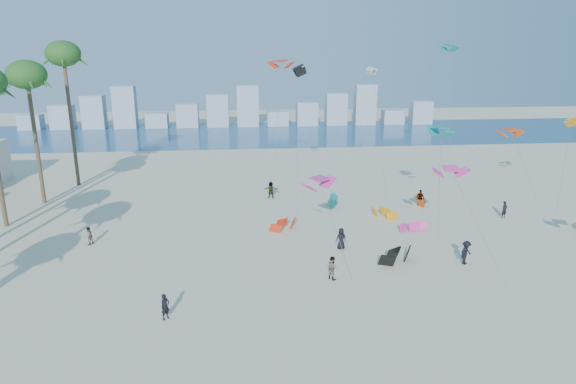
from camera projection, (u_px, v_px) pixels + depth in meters
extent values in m
plane|color=beige|center=(262.00, 363.00, 25.61)|extent=(220.00, 220.00, 0.00)
plane|color=navy|center=(242.00, 134.00, 94.42)|extent=(220.00, 220.00, 0.00)
imported|color=black|center=(165.00, 307.00, 29.57)|extent=(0.69, 0.70, 1.62)
imported|color=gray|center=(332.00, 268.00, 34.79)|extent=(1.00, 1.04, 1.68)
imported|color=black|center=(341.00, 239.00, 40.02)|extent=(0.91, 0.65, 1.75)
imported|color=gray|center=(420.00, 198.00, 51.17)|extent=(0.91, 1.03, 1.67)
imported|color=black|center=(466.00, 253.00, 37.13)|extent=(1.37, 1.25, 1.84)
imported|color=gray|center=(271.00, 190.00, 53.77)|extent=(1.74, 0.87, 1.79)
imported|color=black|center=(504.00, 210.00, 47.36)|extent=(0.70, 0.58, 1.66)
imported|color=gray|center=(89.00, 236.00, 40.92)|extent=(0.89, 0.93, 1.52)
cylinder|color=#595959|center=(336.00, 229.00, 35.32)|extent=(1.96, 3.35, 6.57)
cylinder|color=#595959|center=(439.00, 183.00, 42.61)|extent=(1.42, 4.78, 8.95)
cylinder|color=#595959|center=(528.00, 176.00, 46.72)|extent=(2.30, 3.96, 8.19)
cylinder|color=#595959|center=(297.00, 142.00, 47.74)|extent=(0.67, 5.20, 13.91)
cylinder|color=#595959|center=(380.00, 136.00, 52.05)|extent=(1.31, 3.40, 13.66)
cylinder|color=#595959|center=(277.00, 130.00, 53.32)|extent=(1.29, 4.43, 14.35)
cylinder|color=#595959|center=(564.00, 166.00, 48.89)|extent=(2.80, 3.70, 8.92)
cylinder|color=#595959|center=(478.00, 226.00, 34.93)|extent=(2.39, 5.34, 7.18)
cylinder|color=#595959|center=(450.00, 113.00, 60.96)|extent=(0.56, 2.40, 16.03)
cylinder|color=brown|center=(36.00, 141.00, 50.37)|extent=(0.40, 0.40, 13.15)
ellipsoid|color=#22571E|center=(26.00, 75.00, 48.54)|extent=(3.80, 3.80, 2.85)
cylinder|color=brown|center=(71.00, 122.00, 56.93)|extent=(0.40, 0.40, 15.08)
ellipsoid|color=#22571E|center=(63.00, 53.00, 54.84)|extent=(3.80, 3.80, 2.85)
cube|color=#9EADBF|center=(31.00, 122.00, 99.43)|extent=(4.40, 3.00, 3.00)
cube|color=#9EADBF|center=(62.00, 117.00, 99.79)|extent=(4.40, 3.00, 4.80)
cube|color=#9EADBF|center=(94.00, 112.00, 100.16)|extent=(4.40, 3.00, 6.60)
cube|color=#9EADBF|center=(125.00, 107.00, 100.52)|extent=(4.40, 3.00, 8.40)
cube|color=#9EADBF|center=(157.00, 120.00, 101.87)|extent=(4.40, 3.00, 3.00)
cube|color=#9EADBF|center=(188.00, 115.00, 102.24)|extent=(4.40, 3.00, 4.80)
cube|color=#9EADBF|center=(218.00, 111.00, 102.60)|extent=(4.40, 3.00, 6.60)
cube|color=#9EADBF|center=(248.00, 106.00, 102.96)|extent=(4.40, 3.00, 8.40)
cube|color=#9EADBF|center=(278.00, 118.00, 104.31)|extent=(4.40, 3.00, 3.00)
cube|color=#9EADBF|center=(307.00, 114.00, 104.68)|extent=(4.40, 3.00, 4.80)
cube|color=#9EADBF|center=(336.00, 109.00, 105.04)|extent=(4.40, 3.00, 6.60)
cube|color=#9EADBF|center=(365.00, 105.00, 105.40)|extent=(4.40, 3.00, 8.40)
cube|color=#9EADBF|center=(393.00, 117.00, 106.76)|extent=(4.40, 3.00, 3.00)
cube|color=#9EADBF|center=(421.00, 112.00, 107.12)|extent=(4.40, 3.00, 4.80)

